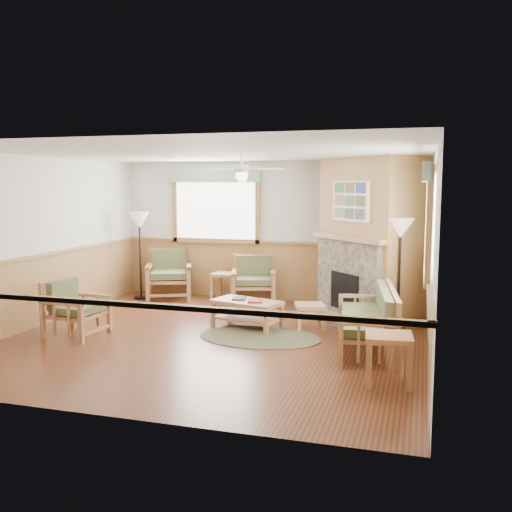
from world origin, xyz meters
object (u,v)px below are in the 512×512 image
(armchair_back_left, at_px, (169,274))
(end_table_sofa, at_px, (388,359))
(coffee_table, at_px, (247,314))
(floor_lamp_right, at_px, (399,274))
(end_table_chairs, at_px, (226,287))
(floor_lamp_left, at_px, (140,255))
(footstool, at_px, (310,316))
(sofa, at_px, (366,319))
(armchair_left, at_px, (76,308))
(armchair_back_right, at_px, (253,280))

(armchair_back_left, height_order, end_table_sofa, armchair_back_left)
(coffee_table, bearing_deg, end_table_sofa, -24.45)
(floor_lamp_right, bearing_deg, end_table_chairs, 157.92)
(end_table_chairs, distance_m, floor_lamp_left, 1.82)
(end_table_sofa, relative_size, floor_lamp_right, 0.33)
(footstool, distance_m, floor_lamp_left, 3.99)
(end_table_sofa, relative_size, footstool, 1.28)
(sofa, xyz_separation_m, end_table_chairs, (-2.92, 2.50, -0.15))
(armchair_back_left, bearing_deg, floor_lamp_right, -38.76)
(armchair_back_left, relative_size, armchair_left, 1.15)
(armchair_left, xyz_separation_m, end_table_sofa, (4.61, -0.83, -0.13))
(floor_lamp_right, bearing_deg, footstool, -167.43)
(floor_lamp_right, bearing_deg, armchair_left, -159.96)
(sofa, distance_m, floor_lamp_left, 5.18)
(sofa, distance_m, armchair_left, 4.25)
(sofa, relative_size, floor_lamp_right, 1.05)
(armchair_back_right, distance_m, floor_lamp_right, 3.04)
(end_table_chairs, bearing_deg, floor_lamp_right, -22.08)
(coffee_table, distance_m, floor_lamp_right, 2.45)
(armchair_back_right, bearing_deg, end_table_sofa, -70.70)
(armchair_back_right, distance_m, footstool, 2.12)
(armchair_back_left, relative_size, armchair_back_right, 1.07)
(end_table_sofa, xyz_separation_m, footstool, (-1.33, 2.21, -0.09))
(armchair_back_left, distance_m, end_table_chairs, 1.21)
(armchair_back_left, height_order, footstool, armchair_back_left)
(end_table_chairs, distance_m, floor_lamp_right, 3.61)
(sofa, distance_m, armchair_back_left, 4.80)
(sofa, distance_m, end_table_chairs, 3.85)
(floor_lamp_left, height_order, floor_lamp_right, floor_lamp_right)
(armchair_back_left, xyz_separation_m, footstool, (3.16, -1.61, -0.28))
(footstool, bearing_deg, armchair_back_left, 152.94)
(end_table_sofa, bearing_deg, footstool, 121.05)
(armchair_back_left, bearing_deg, coffee_table, -62.02)
(armchair_back_right, distance_m, end_table_sofa, 4.67)
(armchair_back_right, bearing_deg, sofa, -62.64)
(floor_lamp_right, bearing_deg, armchair_back_left, 163.66)
(end_table_chairs, bearing_deg, sofa, -40.63)
(sofa, bearing_deg, armchair_left, -91.03)
(sofa, relative_size, end_table_sofa, 3.17)
(armchair_back_right, relative_size, end_table_chairs, 1.63)
(armchair_left, relative_size, footstool, 1.84)
(armchair_left, height_order, coffee_table, armchair_left)
(sofa, bearing_deg, end_table_chairs, -138.59)
(armchair_back_left, relative_size, floor_lamp_left, 0.56)
(end_table_sofa, relative_size, floor_lamp_left, 0.34)
(armchair_back_right, height_order, end_table_sofa, armchair_back_right)
(sofa, bearing_deg, footstool, -140.36)
(armchair_back_right, relative_size, floor_lamp_left, 0.52)
(armchair_back_left, relative_size, end_table_chairs, 1.74)
(armchair_back_left, bearing_deg, armchair_back_right, -23.52)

